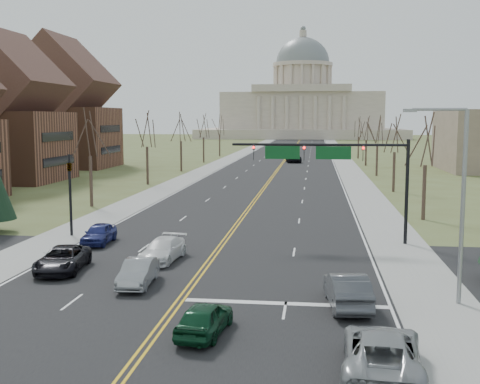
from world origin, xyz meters
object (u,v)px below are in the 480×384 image
(car_sb_outer_lead, at_px, (63,259))
(car_nb_outer_lead, at_px, (347,290))
(car_far_sb, at_px, (286,147))
(car_nb_inner_lead, at_px, (205,318))
(car_nb_outer_second, at_px, (382,352))
(street_light, at_px, (457,193))
(signal_mast, at_px, (332,160))
(car_sb_inner_lead, at_px, (138,273))
(car_sb_inner_second, at_px, (163,250))
(car_far_nb, at_px, (293,158))
(signal_left, at_px, (70,186))
(car_sb_outer_second, at_px, (99,234))

(car_sb_outer_lead, bearing_deg, car_nb_outer_lead, -23.21)
(car_nb_outer_lead, bearing_deg, car_far_sb, -92.05)
(car_nb_inner_lead, bearing_deg, car_far_sb, -81.53)
(car_nb_outer_lead, xyz_separation_m, car_nb_outer_second, (0.77, -7.34, -0.01))
(street_light, xyz_separation_m, car_nb_outer_lead, (-4.93, -1.12, -4.42))
(signal_mast, relative_size, car_sb_inner_lead, 2.97)
(signal_mast, bearing_deg, car_sb_inner_second, -146.26)
(car_sb_inner_second, bearing_deg, car_sb_outer_lead, -142.01)
(car_sb_outer_lead, bearing_deg, car_far_nb, 76.74)
(car_far_nb, bearing_deg, signal_mast, 86.50)
(car_sb_inner_second, distance_m, car_far_nb, 83.94)
(car_far_sb, bearing_deg, signal_left, -100.00)
(signal_mast, xyz_separation_m, signal_left, (-18.95, 0.00, -2.05))
(street_light, relative_size, car_nb_outer_lead, 1.89)
(car_nb_outer_lead, relative_size, car_sb_inner_lead, 1.18)
(street_light, bearing_deg, car_nb_outer_second, -116.16)
(car_nb_outer_lead, bearing_deg, car_sb_outer_lead, -22.38)
(car_nb_inner_lead, height_order, car_far_sb, car_far_sb)
(signal_mast, bearing_deg, signal_left, 180.00)
(street_light, bearing_deg, car_sb_outer_second, 152.62)
(signal_mast, distance_m, car_nb_outer_lead, 15.44)
(street_light, bearing_deg, car_sb_outer_lead, 170.38)
(car_sb_inner_second, bearing_deg, street_light, -17.35)
(street_light, height_order, car_sb_outer_lead, street_light)
(signal_mast, distance_m, signal_left, 19.06)
(car_nb_outer_second, relative_size, car_sb_inner_second, 1.21)
(car_nb_outer_second, distance_m, car_sb_outer_second, 25.85)
(car_far_sb, bearing_deg, car_nb_outer_lead, -91.54)
(car_nb_inner_lead, bearing_deg, car_sb_outer_lead, -35.28)
(signal_left, distance_m, car_nb_outer_lead, 24.39)
(car_sb_outer_lead, relative_size, car_far_sb, 1.09)
(signal_left, xyz_separation_m, car_sb_inner_second, (8.68, -6.86, -3.03))
(car_nb_inner_lead, height_order, car_far_nb, car_far_nb)
(signal_left, relative_size, street_light, 0.66)
(signal_mast, xyz_separation_m, car_far_nb, (-5.44, 76.94, -4.93))
(signal_mast, height_order, car_nb_outer_second, signal_mast)
(car_far_nb, bearing_deg, car_nb_inner_lead, 82.44)
(signal_mast, bearing_deg, car_far_sb, 94.22)
(car_sb_outer_second, bearing_deg, car_sb_outer_lead, -87.34)
(car_nb_outer_second, height_order, car_sb_inner_second, car_nb_outer_second)
(car_sb_outer_lead, bearing_deg, street_light, -16.42)
(car_sb_outer_second, distance_m, car_far_sb, 126.45)
(car_sb_inner_lead, xyz_separation_m, car_sb_outer_second, (-5.74, 9.84, 0.03))
(street_light, bearing_deg, car_far_sb, 96.00)
(car_far_nb, bearing_deg, car_far_sb, -93.02)
(street_light, height_order, car_sb_inner_second, street_light)
(signal_mast, distance_m, car_nb_inner_lead, 20.35)
(car_nb_outer_second, bearing_deg, car_nb_outer_lead, -79.33)
(signal_left, height_order, car_nb_outer_second, signal_left)
(car_nb_outer_second, height_order, car_sb_inner_lead, car_nb_outer_second)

